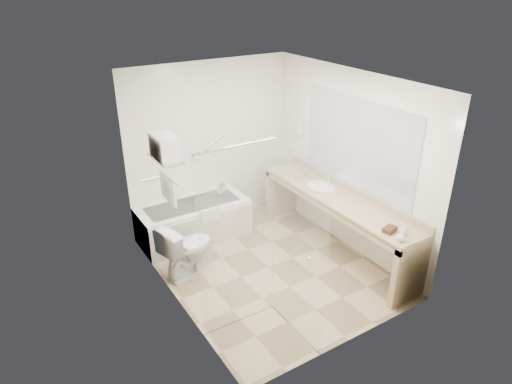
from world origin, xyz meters
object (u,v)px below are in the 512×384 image
vanity_counter (337,211)px  toilet (187,249)px  bathtub (194,221)px  amenity_basket (390,229)px  water_bottle_left (304,171)px

vanity_counter → toilet: vanity_counter is taller
bathtub → toilet: 0.91m
vanity_counter → amenity_basket: size_ratio=15.96×
vanity_counter → toilet: bearing=162.9°
toilet → amenity_basket: bearing=-147.7°
amenity_basket → water_bottle_left: water_bottle_left is taller
amenity_basket → water_bottle_left: bearing=85.5°
toilet → water_bottle_left: (2.01, 0.19, 0.57)m
toilet → amenity_basket: amenity_basket is taller
toilet → amenity_basket: 2.53m
toilet → amenity_basket: (1.87, -1.63, 0.51)m
amenity_basket → water_bottle_left: (0.14, 1.82, 0.05)m
vanity_counter → toilet: (-1.97, 0.61, -0.28)m
amenity_basket → vanity_counter: bearing=84.3°
vanity_counter → amenity_basket: vanity_counter is taller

